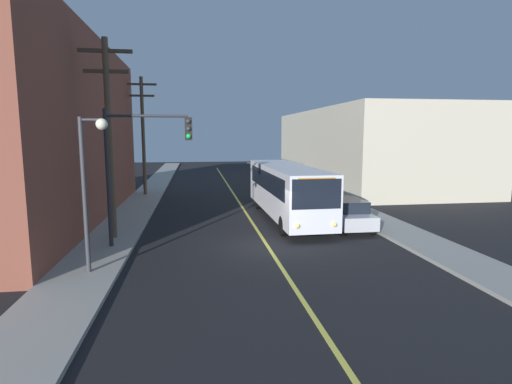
{
  "coord_description": "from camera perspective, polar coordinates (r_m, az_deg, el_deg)",
  "views": [
    {
      "loc": [
        -3.15,
        -17.58,
        5.03
      ],
      "look_at": [
        0.0,
        3.67,
        2.0
      ],
      "focal_mm": 28.38,
      "sensor_mm": 36.0,
      "label": 1
    }
  ],
  "objects": [
    {
      "name": "sidewalk_right",
      "position": [
        29.89,
        12.06,
        -1.7
      ],
      "size": [
        2.5,
        90.0,
        0.15
      ],
      "primitive_type": "cube",
      "color": "gray",
      "rests_on": "ground"
    },
    {
      "name": "building_right_warehouse",
      "position": [
        44.62,
        14.95,
        6.15
      ],
      "size": [
        12.0,
        27.62,
        7.56
      ],
      "color": "beige",
      "rests_on": "ground"
    },
    {
      "name": "lane_stripe_center",
      "position": [
        33.12,
        -2.88,
        -0.71
      ],
      "size": [
        0.16,
        60.0,
        0.01
      ],
      "primitive_type": "cube",
      "color": "#D8CC4C",
      "rests_on": "ground"
    },
    {
      "name": "street_lamp_left",
      "position": [
        15.25,
        -22.37,
        2.59
      ],
      "size": [
        0.98,
        0.4,
        5.5
      ],
      "color": "#38383D",
      "rests_on": "sidewalk_left"
    },
    {
      "name": "fire_hydrant",
      "position": [
        27.62,
        12.92,
        -1.44
      ],
      "size": [
        0.44,
        0.26,
        0.84
      ],
      "color": "red",
      "rests_on": "sidewalk_right"
    },
    {
      "name": "ground_plane",
      "position": [
        18.56,
        1.68,
        -7.7
      ],
      "size": [
        120.0,
        120.0,
        0.0
      ],
      "primitive_type": "plane",
      "color": "black"
    },
    {
      "name": "utility_pole_mid",
      "position": [
        34.57,
        -15.64,
        8.35
      ],
      "size": [
        2.4,
        0.28,
        9.53
      ],
      "color": "brown",
      "rests_on": "sidewalk_left"
    },
    {
      "name": "traffic_signal_left_corner",
      "position": [
        18.35,
        -15.57,
        5.47
      ],
      "size": [
        3.75,
        0.48,
        6.0
      ],
      "color": "#2D2D33",
      "rests_on": "sidewalk_left"
    },
    {
      "name": "utility_pole_near",
      "position": [
        20.21,
        -20.01,
        8.23
      ],
      "size": [
        2.4,
        0.28,
        9.26
      ],
      "color": "brown",
      "rests_on": "sidewalk_left"
    },
    {
      "name": "city_bus",
      "position": [
        24.5,
        4.26,
        0.47
      ],
      "size": [
        2.72,
        12.19,
        3.2
      ],
      "color": "silver",
      "rests_on": "ground"
    },
    {
      "name": "parked_car_silver",
      "position": [
        22.38,
        12.68,
        -2.96
      ],
      "size": [
        1.87,
        4.43,
        1.62
      ],
      "color": "#B7B7BC",
      "rests_on": "ground"
    },
    {
      "name": "sidewalk_left",
      "position": [
        28.32,
        -16.63,
        -2.39
      ],
      "size": [
        2.5,
        90.0,
        0.15
      ],
      "primitive_type": "cube",
      "color": "gray",
      "rests_on": "ground"
    },
    {
      "name": "building_left_brick",
      "position": [
        27.1,
        -31.16,
        7.43
      ],
      "size": [
        10.0,
        23.02,
        10.58
      ],
      "color": "brown",
      "rests_on": "ground"
    }
  ]
}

